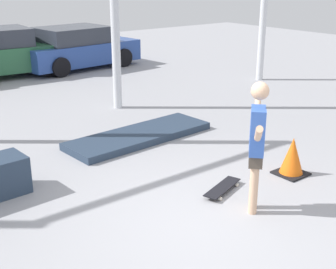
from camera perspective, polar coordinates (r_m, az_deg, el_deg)
ground_plane at (r=6.09m, az=5.90°, el=-10.93°), size 36.00×36.00×0.00m
skateboarder at (r=6.10m, az=10.77°, el=-0.68°), size 1.13×1.05×1.77m
skateboard at (r=6.93m, az=6.65°, el=-6.44°), size 0.83×0.46×0.08m
manual_pad at (r=9.01m, az=-3.50°, el=-0.13°), size 2.97×1.15×0.14m
parked_car_blue at (r=16.02m, az=-11.12°, el=10.28°), size 4.11×2.32×1.36m
traffic_cone at (r=7.61m, az=14.91°, el=-2.63°), size 0.46×0.46×0.61m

